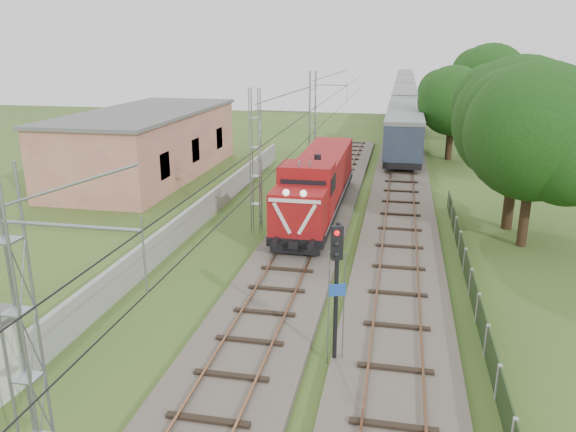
# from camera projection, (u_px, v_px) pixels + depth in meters

# --- Properties ---
(ground) EXTENTS (140.00, 140.00, 0.00)m
(ground) POSITION_uv_depth(u_px,v_px,m) (254.00, 340.00, 20.18)
(ground) COLOR #36521E
(ground) RESTS_ON ground
(track_main) EXTENTS (4.20, 70.00, 0.45)m
(track_main) POSITION_uv_depth(u_px,v_px,m) (292.00, 264.00, 26.69)
(track_main) COLOR #6B6054
(track_main) RESTS_ON ground
(track_side) EXTENTS (4.20, 80.00, 0.45)m
(track_side) POSITION_uv_depth(u_px,v_px,m) (401.00, 199.00, 37.93)
(track_side) COLOR #6B6054
(track_side) RESTS_ON ground
(catenary) EXTENTS (3.31, 70.00, 8.00)m
(catenary) POSITION_uv_depth(u_px,v_px,m) (256.00, 161.00, 30.79)
(catenary) COLOR gray
(catenary) RESTS_ON ground
(boundary_wall) EXTENTS (0.25, 40.00, 1.50)m
(boundary_wall) POSITION_uv_depth(u_px,v_px,m) (198.00, 215.00, 32.43)
(boundary_wall) COLOR #9E9E99
(boundary_wall) RESTS_ON ground
(station_building) EXTENTS (8.40, 20.40, 5.22)m
(station_building) POSITION_uv_depth(u_px,v_px,m) (148.00, 143.00, 44.72)
(station_building) COLOR tan
(station_building) RESTS_ON ground
(fence) EXTENTS (0.12, 32.00, 1.20)m
(fence) POSITION_uv_depth(u_px,v_px,m) (478.00, 308.00, 21.31)
(fence) COLOR black
(fence) RESTS_ON ground
(locomotive) EXTENTS (2.80, 15.99, 4.06)m
(locomotive) POSITION_uv_depth(u_px,v_px,m) (318.00, 183.00, 34.09)
(locomotive) COLOR black
(locomotive) RESTS_ON ground
(coach_rake) EXTENTS (3.23, 96.24, 3.73)m
(coach_rake) POSITION_uv_depth(u_px,v_px,m) (405.00, 93.00, 88.97)
(coach_rake) COLOR black
(coach_rake) RESTS_ON ground
(signal_post) EXTENTS (0.52, 0.43, 4.98)m
(signal_post) POSITION_uv_depth(u_px,v_px,m) (336.00, 271.00, 17.52)
(signal_post) COLOR black
(signal_post) RESTS_ON ground
(tree_a) EXTENTS (7.50, 7.14, 9.72)m
(tree_a) POSITION_uv_depth(u_px,v_px,m) (521.00, 123.00, 30.61)
(tree_a) COLOR #3A2518
(tree_a) RESTS_ON ground
(tree_b) EXTENTS (7.35, 7.00, 9.52)m
(tree_b) POSITION_uv_depth(u_px,v_px,m) (537.00, 134.00, 27.87)
(tree_b) COLOR #3A2518
(tree_b) RESTS_ON ground
(tree_c) EXTENTS (6.52, 6.21, 8.46)m
(tree_c) POSITION_uv_depth(u_px,v_px,m) (454.00, 101.00, 50.10)
(tree_c) COLOR #3A2518
(tree_c) RESTS_ON ground
(tree_d) EXTENTS (7.98, 7.60, 10.34)m
(tree_d) POSITION_uv_depth(u_px,v_px,m) (491.00, 82.00, 57.29)
(tree_d) COLOR #3A2518
(tree_d) RESTS_ON ground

